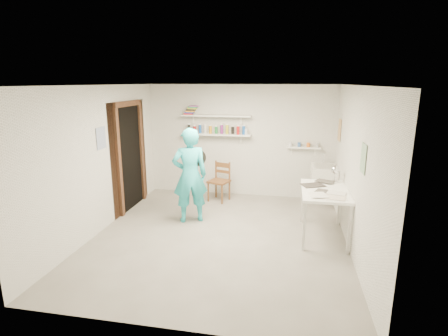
% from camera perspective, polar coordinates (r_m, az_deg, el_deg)
% --- Properties ---
extents(floor, '(4.00, 4.50, 0.02)m').
position_cam_1_polar(floor, '(5.80, -0.75, -11.16)').
color(floor, slate).
rests_on(floor, ground).
extents(ceiling, '(4.00, 4.50, 0.02)m').
position_cam_1_polar(ceiling, '(5.26, -0.83, 13.48)').
color(ceiling, silver).
rests_on(ceiling, wall_back).
extents(wall_back, '(4.00, 0.02, 2.40)m').
position_cam_1_polar(wall_back, '(7.59, 2.61, 4.42)').
color(wall_back, silver).
rests_on(wall_back, ground).
extents(wall_front, '(4.00, 0.02, 2.40)m').
position_cam_1_polar(wall_front, '(3.32, -8.63, -8.36)').
color(wall_front, silver).
rests_on(wall_front, ground).
extents(wall_left, '(0.02, 4.50, 2.40)m').
position_cam_1_polar(wall_left, '(6.12, -19.57, 1.32)').
color(wall_left, silver).
rests_on(wall_left, ground).
extents(wall_right, '(0.02, 4.50, 2.40)m').
position_cam_1_polar(wall_right, '(5.39, 20.66, -0.41)').
color(wall_right, silver).
rests_on(wall_right, ground).
extents(doorway_recess, '(0.02, 0.90, 2.00)m').
position_cam_1_polar(doorway_recess, '(7.06, -15.08, 1.57)').
color(doorway_recess, black).
rests_on(doorway_recess, wall_left).
extents(corridor_box, '(1.40, 1.50, 2.10)m').
position_cam_1_polar(corridor_box, '(7.38, -20.09, 2.13)').
color(corridor_box, brown).
rests_on(corridor_box, ground).
extents(door_lintel, '(0.06, 1.05, 0.10)m').
position_cam_1_polar(door_lintel, '(6.91, -15.48, 10.10)').
color(door_lintel, brown).
rests_on(door_lintel, wall_left).
extents(door_jamb_near, '(0.06, 0.10, 2.00)m').
position_cam_1_polar(door_jamb_near, '(6.61, -16.78, 0.65)').
color(door_jamb_near, brown).
rests_on(door_jamb_near, ground).
extents(door_jamb_far, '(0.06, 0.10, 2.00)m').
position_cam_1_polar(door_jamb_far, '(7.49, -13.31, 2.38)').
color(door_jamb_far, brown).
rests_on(door_jamb_far, ground).
extents(shelf_lower, '(1.50, 0.22, 0.03)m').
position_cam_1_polar(shelf_lower, '(7.52, -1.31, 5.51)').
color(shelf_lower, white).
rests_on(shelf_lower, wall_back).
extents(shelf_upper, '(1.50, 0.22, 0.03)m').
position_cam_1_polar(shelf_upper, '(7.48, -1.32, 8.54)').
color(shelf_upper, white).
rests_on(shelf_upper, wall_back).
extents(ledge_shelf, '(0.70, 0.14, 0.03)m').
position_cam_1_polar(ledge_shelf, '(7.45, 12.86, 3.28)').
color(ledge_shelf, white).
rests_on(ledge_shelf, wall_back).
extents(poster_left, '(0.01, 0.28, 0.36)m').
position_cam_1_polar(poster_left, '(6.09, -19.43, 4.63)').
color(poster_left, '#334C7F').
rests_on(poster_left, wall_left).
extents(poster_right_a, '(0.01, 0.34, 0.42)m').
position_cam_1_polar(poster_right_a, '(7.07, 18.33, 5.90)').
color(poster_right_a, '#995933').
rests_on(poster_right_a, wall_right).
extents(poster_right_b, '(0.01, 0.30, 0.38)m').
position_cam_1_polar(poster_right_b, '(4.79, 21.78, 1.48)').
color(poster_right_b, '#3F724C').
rests_on(poster_right_b, wall_right).
extents(belfast_sink, '(0.48, 0.60, 0.30)m').
position_cam_1_polar(belfast_sink, '(7.11, 16.02, -0.89)').
color(belfast_sink, white).
rests_on(belfast_sink, wall_right).
extents(man, '(0.73, 0.62, 1.69)m').
position_cam_1_polar(man, '(6.16, -5.58, -1.24)').
color(man, '#28BCC9').
rests_on(man, ground).
extents(wall_clock, '(0.29, 0.16, 0.30)m').
position_cam_1_polar(wall_clock, '(6.26, -4.34, 1.68)').
color(wall_clock, '#CACB8A').
rests_on(wall_clock, man).
extents(wooden_chair, '(0.49, 0.48, 0.84)m').
position_cam_1_polar(wooden_chair, '(7.31, -0.84, -2.21)').
color(wooden_chair, brown).
rests_on(wooden_chair, ground).
extents(work_table, '(0.71, 1.19, 0.79)m').
position_cam_1_polar(work_table, '(5.87, 15.90, -7.13)').
color(work_table, white).
rests_on(work_table, ground).
extents(desk_lamp, '(0.15, 0.15, 0.15)m').
position_cam_1_polar(desk_lamp, '(6.16, 17.73, -0.25)').
color(desk_lamp, silver).
rests_on(desk_lamp, work_table).
extents(spray_cans, '(1.34, 0.06, 0.17)m').
position_cam_1_polar(spray_cans, '(7.51, -1.31, 6.26)').
color(spray_cans, black).
rests_on(spray_cans, shelf_lower).
extents(book_stack, '(0.30, 0.14, 0.20)m').
position_cam_1_polar(book_stack, '(7.60, -5.37, 9.43)').
color(book_stack, red).
rests_on(book_stack, shelf_upper).
extents(ledge_pots, '(0.48, 0.07, 0.09)m').
position_cam_1_polar(ledge_pots, '(7.44, 12.88, 3.73)').
color(ledge_pots, silver).
rests_on(ledge_pots, ledge_shelf).
extents(papers, '(0.30, 0.22, 0.03)m').
position_cam_1_polar(papers, '(5.74, 16.17, -3.30)').
color(papers, silver).
rests_on(papers, work_table).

